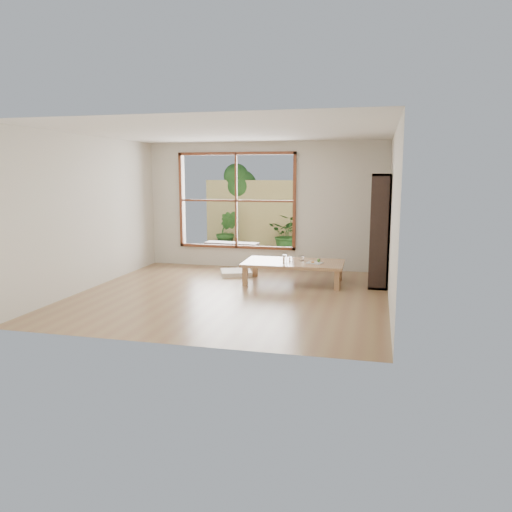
# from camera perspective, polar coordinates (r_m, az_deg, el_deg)

# --- Properties ---
(ground) EXTENTS (5.00, 5.00, 0.00)m
(ground) POSITION_cam_1_polar(r_m,az_deg,el_deg) (8.22, -2.82, -4.40)
(ground) COLOR #96754B
(ground) RESTS_ON ground
(low_table) EXTENTS (1.80, 1.04, 0.39)m
(low_table) POSITION_cam_1_polar(r_m,az_deg,el_deg) (9.03, 4.32, -0.94)
(low_table) COLOR tan
(low_table) RESTS_ON ground
(floor_cushion) EXTENTS (0.75, 0.75, 0.08)m
(floor_cushion) POSITION_cam_1_polar(r_m,az_deg,el_deg) (9.80, -2.30, -1.90)
(floor_cushion) COLOR white
(floor_cushion) RESTS_ON ground
(bookshelf) EXTENTS (0.31, 0.88, 1.96)m
(bookshelf) POSITION_cam_1_polar(r_m,az_deg,el_deg) (9.02, 13.92, 2.88)
(bookshelf) COLOR black
(bookshelf) RESTS_ON ground
(glass_tall) EXTENTS (0.08, 0.08, 0.15)m
(glass_tall) POSITION_cam_1_polar(r_m,az_deg,el_deg) (8.85, 3.34, -0.34)
(glass_tall) COLOR silver
(glass_tall) RESTS_ON low_table
(glass_mid) EXTENTS (0.07, 0.07, 0.09)m
(glass_mid) POSITION_cam_1_polar(r_m,az_deg,el_deg) (9.11, 5.27, -0.26)
(glass_mid) COLOR silver
(glass_mid) RESTS_ON low_table
(glass_short) EXTENTS (0.06, 0.06, 0.08)m
(glass_short) POSITION_cam_1_polar(r_m,az_deg,el_deg) (9.18, 5.08, -0.23)
(glass_short) COLOR silver
(glass_short) RESTS_ON low_table
(glass_small) EXTENTS (0.06, 0.06, 0.08)m
(glass_small) POSITION_cam_1_polar(r_m,az_deg,el_deg) (9.05, 3.97, -0.36)
(glass_small) COLOR silver
(glass_small) RESTS_ON low_table
(food_tray) EXTENTS (0.30, 0.25, 0.08)m
(food_tray) POSITION_cam_1_polar(r_m,az_deg,el_deg) (8.89, 6.80, -0.70)
(food_tray) COLOR white
(food_tray) RESTS_ON low_table
(deck) EXTENTS (2.80, 2.00, 0.05)m
(deck) POSITION_cam_1_polar(r_m,az_deg,el_deg) (11.74, -0.69, -0.22)
(deck) COLOR #3D352C
(deck) RESTS_ON ground
(garden_bench) EXTENTS (1.24, 0.43, 0.39)m
(garden_bench) POSITION_cam_1_polar(r_m,az_deg,el_deg) (11.38, -2.79, 1.26)
(garden_bench) COLOR black
(garden_bench) RESTS_ON deck
(bamboo_fence) EXTENTS (2.80, 0.06, 1.80)m
(bamboo_fence) POSITION_cam_1_polar(r_m,az_deg,el_deg) (12.59, 0.44, 4.56)
(bamboo_fence) COLOR tan
(bamboo_fence) RESTS_ON ground
(shrub_right) EXTENTS (1.01, 0.92, 0.97)m
(shrub_right) POSITION_cam_1_polar(r_m,az_deg,el_deg) (12.11, 3.72, 2.50)
(shrub_right) COLOR #2E551F
(shrub_right) RESTS_ON deck
(shrub_left) EXTENTS (0.58, 0.47, 1.03)m
(shrub_left) POSITION_cam_1_polar(r_m,az_deg,el_deg) (12.40, -3.30, 2.80)
(shrub_left) COLOR #2E551F
(shrub_left) RESTS_ON deck
(garden_tree) EXTENTS (1.04, 0.85, 2.22)m
(garden_tree) POSITION_cam_1_polar(r_m,az_deg,el_deg) (13.01, -2.19, 7.91)
(garden_tree) COLOR #4C3D2D
(garden_tree) RESTS_ON ground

